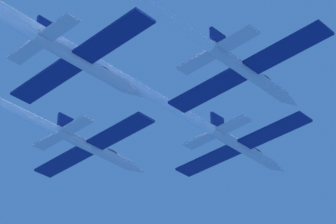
# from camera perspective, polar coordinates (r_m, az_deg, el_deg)

# --- Properties ---
(jet_lead) EXTENTS (18.68, 62.37, 3.09)m
(jet_lead) POSITION_cam_1_polar(r_m,az_deg,el_deg) (71.47, -3.04, 2.38)
(jet_lead) COLOR silver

